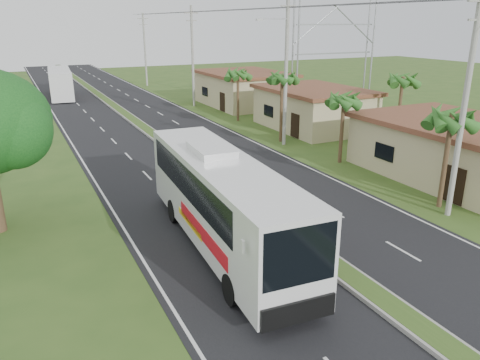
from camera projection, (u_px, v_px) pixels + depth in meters
name	position (u px, v px, depth m)	size (l,w,h in m)	color
ground	(337.00, 270.00, 18.54)	(180.00, 180.00, 0.00)	#33511D
road_asphalt	(174.00, 151.00, 35.52)	(14.00, 160.00, 0.02)	black
median_strip	(174.00, 150.00, 35.49)	(1.20, 160.00, 0.18)	gray
lane_edge_left	(83.00, 162.00, 32.72)	(0.12, 160.00, 0.01)	silver
lane_edge_right	(252.00, 141.00, 38.33)	(0.12, 160.00, 0.01)	silver
shop_near	(462.00, 150.00, 28.92)	(8.60, 12.60, 3.52)	tan
shop_mid	(313.00, 108.00, 42.48)	(7.60, 10.60, 3.67)	tan
shop_far	(244.00, 88.00, 54.35)	(8.60, 11.60, 3.82)	tan
palm_verge_a	(452.00, 118.00, 23.33)	(2.40, 2.40, 5.45)	#473321
palm_verge_b	(344.00, 100.00, 31.26)	(2.40, 2.40, 5.05)	#473321
palm_verge_c	(282.00, 78.00, 36.71)	(2.40, 2.40, 5.85)	#473321
palm_verge_d	(238.00, 74.00, 44.74)	(2.40, 2.40, 5.25)	#473321
palm_behind_shop	(403.00, 80.00, 37.02)	(2.40, 2.40, 5.65)	#473321
utility_pole_a	(465.00, 104.00, 21.97)	(1.60, 0.28, 11.00)	gray
utility_pole_b	(286.00, 64.00, 35.36)	(3.20, 0.28, 12.00)	gray
utility_pole_c	(193.00, 56.00, 52.54)	(1.60, 0.28, 11.00)	gray
utility_pole_d	(145.00, 49.00, 69.60)	(1.60, 0.28, 10.50)	gray
billboard_lattice	(334.00, 45.00, 51.03)	(10.18, 1.18, 12.07)	gray
coach_bus_main	(222.00, 197.00, 19.69)	(3.54, 13.25, 4.24)	silver
coach_bus_far	(60.00, 81.00, 60.22)	(3.57, 12.21, 3.51)	silver
motorcyclist	(236.00, 192.00, 24.80)	(2.02, 0.82, 2.15)	black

